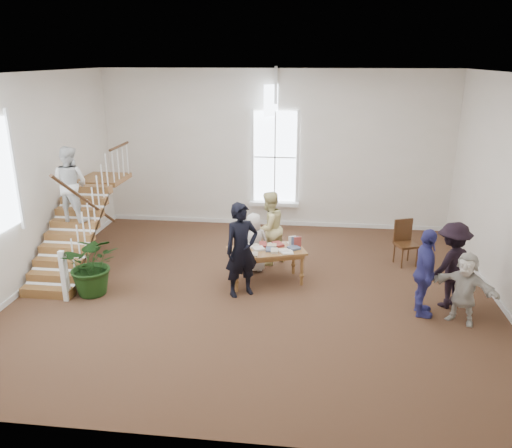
# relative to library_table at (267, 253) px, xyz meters

# --- Properties ---
(ground) EXTENTS (10.00, 10.00, 0.00)m
(ground) POSITION_rel_library_table_xyz_m (-0.17, -0.43, -0.70)
(ground) COLOR #432A1A
(ground) RESTS_ON ground
(room_shell) EXTENTS (10.49, 10.00, 10.00)m
(room_shell) POSITION_rel_library_table_xyz_m (-0.17, 3.96, -0.29)
(room_shell) COLOR silver
(room_shell) RESTS_ON ground
(staircase) EXTENTS (1.10, 4.10, 2.92)m
(staircase) POSITION_rel_library_table_xyz_m (-4.51, 0.31, 0.92)
(staircase) COLOR brown
(staircase) RESTS_ON ground
(library_table) EXTENTS (1.84, 1.33, 0.84)m
(library_table) POSITION_rel_library_table_xyz_m (0.00, 0.00, 0.00)
(library_table) COLOR brown
(library_table) RESTS_ON ground
(police_officer) EXTENTS (0.88, 0.80, 2.01)m
(police_officer) POSITION_rel_library_table_xyz_m (-0.47, -0.66, 0.31)
(police_officer) COLOR black
(police_officer) RESTS_ON ground
(elderly_woman) EXTENTS (0.79, 0.65, 1.40)m
(elderly_woman) POSITION_rel_library_table_xyz_m (-0.37, 0.59, 0.01)
(elderly_woman) COLOR silver
(elderly_woman) RESTS_ON ground
(person_yellow) EXTENTS (1.09, 1.10, 1.80)m
(person_yellow) POSITION_rel_library_table_xyz_m (-0.07, 1.09, 0.20)
(person_yellow) COLOR beige
(person_yellow) RESTS_ON ground
(woman_cluster_a) EXTENTS (0.50, 1.06, 1.76)m
(woman_cluster_a) POSITION_rel_library_table_xyz_m (3.14, -1.12, 0.18)
(woman_cluster_a) COLOR navy
(woman_cluster_a) RESTS_ON ground
(woman_cluster_b) EXTENTS (1.31, 1.20, 1.77)m
(woman_cluster_b) POSITION_rel_library_table_xyz_m (3.74, -0.67, 0.19)
(woman_cluster_b) COLOR black
(woman_cluster_b) RESTS_ON ground
(woman_cluster_c) EXTENTS (1.33, 1.04, 1.40)m
(woman_cluster_c) POSITION_rel_library_table_xyz_m (3.83, -1.32, 0.01)
(woman_cluster_c) COLOR beige
(woman_cluster_c) RESTS_ON ground
(floor_plant) EXTENTS (1.36, 1.22, 1.36)m
(floor_plant) POSITION_rel_library_table_xyz_m (-3.57, -1.00, -0.02)
(floor_plant) COLOR #163410
(floor_plant) RESTS_ON ground
(side_chair) EXTENTS (0.61, 0.61, 1.10)m
(side_chair) POSITION_rel_library_table_xyz_m (3.20, 1.47, -0.08)
(side_chair) COLOR #37230F
(side_chair) RESTS_ON ground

